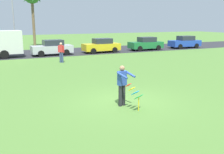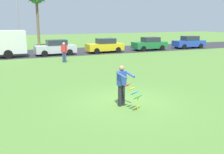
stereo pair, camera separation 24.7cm
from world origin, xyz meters
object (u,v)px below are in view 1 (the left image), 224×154
(person_kite_flyer, at_px, (122,84))
(person_walker_near, at_px, (61,52))
(kite_held, at_px, (135,93))
(streetlight_pole, at_px, (13,17))
(parked_car_green, at_px, (146,44))
(parked_car_blue, at_px, (185,42))
(parked_car_yellow, at_px, (101,46))
(parked_car_silver, at_px, (52,48))

(person_kite_flyer, bearing_deg, person_walker_near, 87.60)
(kite_held, height_order, streetlight_pole, streetlight_pole)
(parked_car_green, relative_size, person_walker_near, 2.43)
(parked_car_blue, bearing_deg, parked_car_yellow, 179.99)
(parked_car_green, bearing_deg, parked_car_blue, -0.01)
(person_kite_flyer, height_order, parked_car_yellow, person_kite_flyer)
(kite_held, relative_size, parked_car_yellow, 0.25)
(person_walker_near, bearing_deg, parked_car_green, 23.83)
(parked_car_yellow, distance_m, parked_car_blue, 11.94)
(parked_car_silver, xyz_separation_m, parked_car_blue, (17.52, -0.00, 0.00))
(person_kite_flyer, height_order, streetlight_pole, streetlight_pole)
(parked_car_green, xyz_separation_m, person_walker_near, (-11.82, -5.22, 0.16))
(parked_car_yellow, xyz_separation_m, streetlight_pole, (-8.61, 7.39, 3.22))
(kite_held, distance_m, parked_car_silver, 18.53)
(parked_car_green, relative_size, streetlight_pole, 0.60)
(parked_car_green, bearing_deg, parked_car_silver, 179.99)
(parked_car_silver, distance_m, parked_car_yellow, 5.58)
(parked_car_yellow, relative_size, streetlight_pole, 0.61)
(parked_car_green, bearing_deg, person_walker_near, -156.17)
(person_walker_near, bearing_deg, person_kite_flyer, -92.40)
(kite_held, distance_m, parked_car_green, 22.14)
(parked_car_silver, xyz_separation_m, parked_car_green, (11.49, -0.00, 0.00))
(parked_car_blue, bearing_deg, parked_car_silver, 179.99)
(parked_car_blue, bearing_deg, kite_held, -134.44)
(parked_car_blue, distance_m, person_walker_near, 18.60)
(parked_car_silver, distance_m, parked_car_blue, 17.52)
(parked_car_yellow, bearing_deg, kite_held, -108.57)
(parked_car_green, bearing_deg, parked_car_yellow, 179.99)
(person_kite_flyer, xyz_separation_m, parked_car_yellow, (6.44, 17.82, -0.18))
(parked_car_silver, relative_size, streetlight_pole, 0.61)
(kite_held, xyz_separation_m, parked_car_silver, (0.64, 18.52, 0.08))
(parked_car_silver, xyz_separation_m, streetlight_pole, (-3.03, 7.39, 3.22))
(kite_held, relative_size, parked_car_green, 0.25)
(parked_car_silver, relative_size, parked_car_green, 1.01)
(kite_held, distance_m, streetlight_pole, 26.23)
(parked_car_yellow, relative_size, parked_car_green, 1.01)
(person_kite_flyer, distance_m, parked_car_silver, 17.84)
(parked_car_blue, distance_m, streetlight_pole, 22.07)
(person_kite_flyer, relative_size, kite_held, 1.64)
(parked_car_silver, height_order, person_walker_near, person_walker_near)
(parked_car_yellow, bearing_deg, parked_car_silver, 180.00)
(kite_held, bearing_deg, parked_car_yellow, 71.43)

